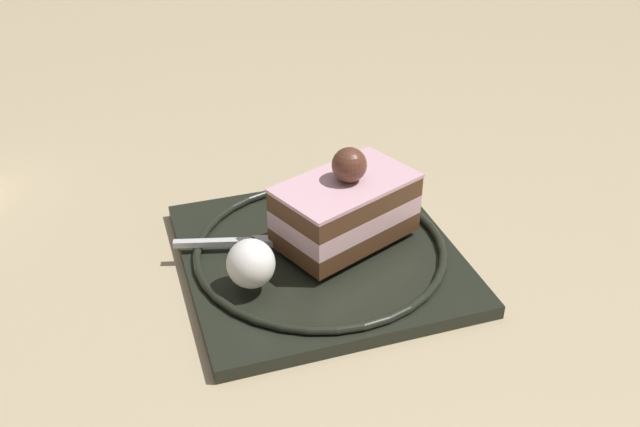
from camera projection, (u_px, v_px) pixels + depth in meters
name	position (u px, v px, depth m)	size (l,w,h in m)	color
ground_plane	(330.00, 266.00, 0.58)	(2.40, 2.40, 0.00)	tan
dessert_plate	(320.00, 254.00, 0.58)	(0.23, 0.23, 0.02)	black
cake_slice	(346.00, 207.00, 0.57)	(0.12, 0.10, 0.08)	#54311D
whipped_cream_dollop	(251.00, 264.00, 0.52)	(0.04, 0.04, 0.04)	white
fork	(244.00, 242.00, 0.57)	(0.10, 0.04, 0.00)	silver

